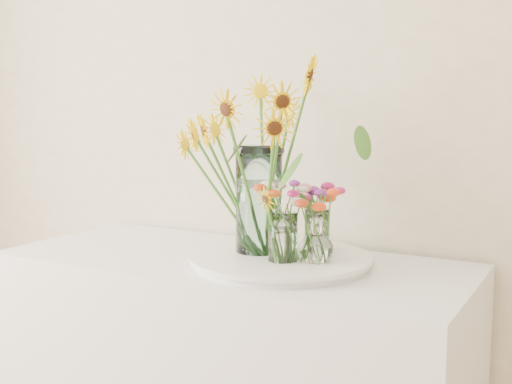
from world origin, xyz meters
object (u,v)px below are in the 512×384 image
at_px(mason_jar, 259,200).
at_px(small_vase_c, 317,231).
at_px(tray, 281,261).
at_px(small_vase_a, 283,238).
at_px(small_vase_b, 316,239).

bearing_deg(mason_jar, small_vase_c, 30.54).
distance_m(tray, small_vase_a, 0.11).
xyz_separation_m(tray, small_vase_c, (0.07, 0.10, 0.08)).
relative_size(small_vase_b, small_vase_c, 1.06).
bearing_deg(tray, small_vase_c, 55.73).
relative_size(tray, mason_jar, 1.57).
distance_m(small_vase_a, small_vase_c, 0.16).
xyz_separation_m(small_vase_a, small_vase_b, (0.08, 0.04, -0.00)).
relative_size(small_vase_a, small_vase_c, 1.07).
relative_size(mason_jar, small_vase_a, 2.29).
distance_m(small_vase_b, small_vase_c, 0.13).
bearing_deg(small_vase_a, small_vase_c, 78.13).
height_order(mason_jar, small_vase_b, mason_jar).
bearing_deg(small_vase_a, small_vase_b, 24.30).
xyz_separation_m(small_vase_b, small_vase_c, (-0.05, 0.12, -0.00)).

